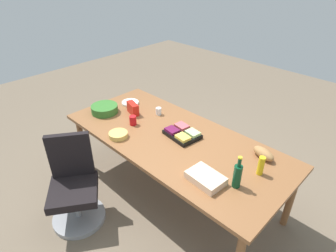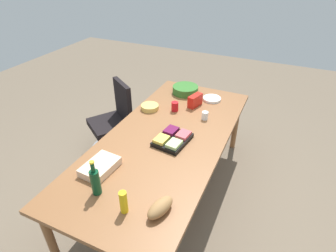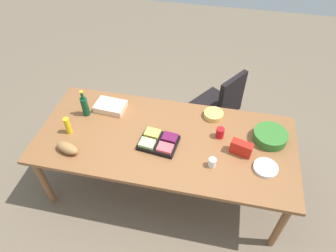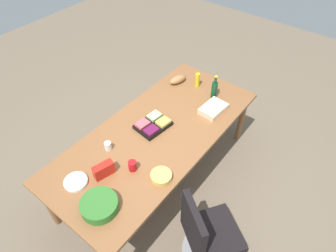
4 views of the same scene
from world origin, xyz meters
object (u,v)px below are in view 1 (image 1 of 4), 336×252
at_px(paper_plate_stack, 130,103).
at_px(bread_loaf, 263,153).
at_px(chip_bag_red, 133,108).
at_px(conference_table, 173,142).
at_px(fruit_platter, 182,133).
at_px(chip_bowl, 118,135).
at_px(mustard_bottle, 261,166).
at_px(sheet_cake, 206,178).
at_px(wine_bottle, 237,175).
at_px(office_chair, 75,191).
at_px(red_solo_cup, 133,120).
at_px(salad_bowl, 105,109).
at_px(paper_cup, 159,111).

xyz_separation_m(paper_plate_stack, bread_loaf, (-1.83, -0.18, 0.04)).
distance_m(chip_bag_red, bread_loaf, 1.63).
distance_m(conference_table, paper_plate_stack, 0.98).
height_order(fruit_platter, chip_bag_red, chip_bag_red).
height_order(chip_bowl, mustard_bottle, mustard_bottle).
distance_m(sheet_cake, paper_plate_stack, 1.70).
bearing_deg(fruit_platter, sheet_cake, 148.18).
bearing_deg(conference_table, chip_bag_red, -3.00).
height_order(sheet_cake, mustard_bottle, mustard_bottle).
height_order(chip_bag_red, wine_bottle, wine_bottle).
bearing_deg(mustard_bottle, fruit_platter, 1.84).
height_order(office_chair, wine_bottle, wine_bottle).
height_order(chip_bowl, chip_bag_red, chip_bag_red).
relative_size(chip_bowl, paper_plate_stack, 0.93).
xyz_separation_m(conference_table, fruit_platter, (-0.04, -0.09, 0.10)).
bearing_deg(paper_plate_stack, chip_bowl, 131.89).
relative_size(sheet_cake, red_solo_cup, 2.91).
bearing_deg(bread_loaf, mustard_bottle, 112.07).
bearing_deg(chip_bag_red, conference_table, 177.00).
xyz_separation_m(bread_loaf, salad_bowl, (1.87, 0.55, -0.00)).
distance_m(conference_table, chip_bag_red, 0.74).
height_order(conference_table, bread_loaf, bread_loaf).
relative_size(paper_cup, chip_bowl, 0.44).
height_order(conference_table, paper_cup, paper_cup).
bearing_deg(bread_loaf, chip_bag_red, 11.29).
xyz_separation_m(paper_cup, paper_plate_stack, (0.48, 0.06, -0.03)).
bearing_deg(red_solo_cup, salad_bowl, 7.20).
relative_size(office_chair, chip_bag_red, 4.80).
bearing_deg(chip_bowl, conference_table, -136.50).
bearing_deg(chip_bowl, wine_bottle, -169.52).
bearing_deg(paper_plate_stack, fruit_platter, 174.96).
height_order(conference_table, sheet_cake, sheet_cake).
distance_m(chip_bowl, red_solo_cup, 0.29).
bearing_deg(chip_bowl, paper_plate_stack, -48.11).
bearing_deg(salad_bowl, conference_table, -169.12).
distance_m(fruit_platter, wine_bottle, 0.89).
bearing_deg(red_solo_cup, mustard_bottle, -170.36).
distance_m(chip_bag_red, wine_bottle, 1.64).
distance_m(chip_bowl, wine_bottle, 1.35).
distance_m(conference_table, paper_cup, 0.55).
bearing_deg(salad_bowl, bread_loaf, -163.59).
height_order(chip_bag_red, mustard_bottle, mustard_bottle).
xyz_separation_m(paper_cup, fruit_platter, (-0.53, 0.15, -0.01)).
bearing_deg(chip_bag_red, salad_bowl, 40.35).
bearing_deg(conference_table, office_chair, 64.46).
bearing_deg(sheet_cake, bread_loaf, -106.09).
bearing_deg(salad_bowl, fruit_platter, -164.90).
xyz_separation_m(sheet_cake, red_solo_cup, (1.20, -0.17, 0.02)).
bearing_deg(wine_bottle, conference_table, -10.49).
bearing_deg(fruit_platter, salad_bowl, 15.10).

